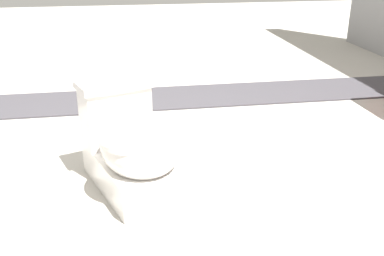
% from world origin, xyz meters
% --- Properties ---
extents(ground_plane, '(14.00, 14.00, 0.00)m').
position_xyz_m(ground_plane, '(0.00, 0.00, 0.00)').
color(ground_plane, '#B7B2A8').
extents(gravel_strip, '(0.56, 8.00, 0.01)m').
position_xyz_m(gravel_strip, '(-1.16, 0.50, 0.01)').
color(gravel_strip, '#423F44').
rests_on(gravel_strip, ground).
extents(toilet, '(0.72, 0.56, 0.52)m').
position_xyz_m(toilet, '(0.20, -0.12, 0.22)').
color(toilet, white).
rests_on(toilet, ground).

